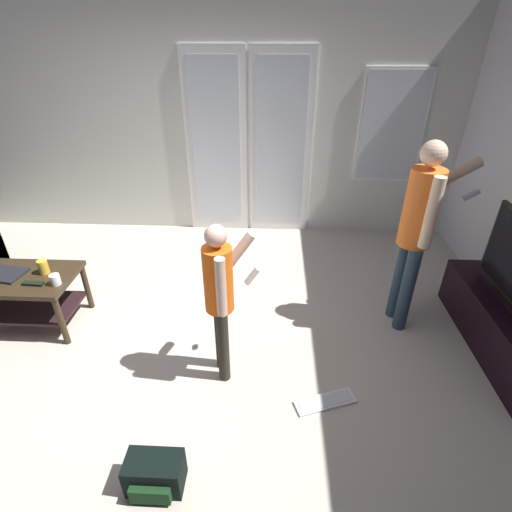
{
  "coord_description": "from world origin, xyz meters",
  "views": [
    {
      "loc": [
        0.82,
        -2.22,
        2.29
      ],
      "look_at": [
        0.7,
        0.28,
        0.82
      ],
      "focal_mm": 27.13,
      "sensor_mm": 36.0,
      "label": 1
    }
  ],
  "objects_px": {
    "tv_stand": "(502,328)",
    "cup_near_edge": "(55,280)",
    "coffee_table": "(26,290)",
    "backpack": "(155,474)",
    "cup_by_laptop": "(43,267)",
    "person_adult": "(419,223)",
    "person_child": "(220,292)",
    "laptop_closed": "(4,274)",
    "tv_remote_black": "(33,284)",
    "loose_keyboard": "(325,402)"
  },
  "relations": [
    {
      "from": "cup_near_edge",
      "to": "tv_stand",
      "type": "bearing_deg",
      "value": -0.35
    },
    {
      "from": "tv_stand",
      "to": "tv_remote_black",
      "type": "bearing_deg",
      "value": 179.9
    },
    {
      "from": "tv_stand",
      "to": "backpack",
      "type": "distance_m",
      "value": 2.8
    },
    {
      "from": "tv_remote_black",
      "to": "cup_near_edge",
      "type": "bearing_deg",
      "value": 7.68
    },
    {
      "from": "coffee_table",
      "to": "cup_near_edge",
      "type": "height_order",
      "value": "cup_near_edge"
    },
    {
      "from": "backpack",
      "to": "cup_by_laptop",
      "type": "xyz_separation_m",
      "value": [
        -1.29,
        1.44,
        0.45
      ]
    },
    {
      "from": "person_child",
      "to": "cup_near_edge",
      "type": "height_order",
      "value": "person_child"
    },
    {
      "from": "laptop_closed",
      "to": "coffee_table",
      "type": "bearing_deg",
      "value": 5.07
    },
    {
      "from": "laptop_closed",
      "to": "cup_near_edge",
      "type": "height_order",
      "value": "cup_near_edge"
    },
    {
      "from": "laptop_closed",
      "to": "cup_near_edge",
      "type": "distance_m",
      "value": 0.52
    },
    {
      "from": "person_adult",
      "to": "backpack",
      "type": "height_order",
      "value": "person_adult"
    },
    {
      "from": "tv_stand",
      "to": "loose_keyboard",
      "type": "bearing_deg",
      "value": -156.76
    },
    {
      "from": "loose_keyboard",
      "to": "laptop_closed",
      "type": "bearing_deg",
      "value": 164.04
    },
    {
      "from": "backpack",
      "to": "cup_near_edge",
      "type": "height_order",
      "value": "cup_near_edge"
    },
    {
      "from": "coffee_table",
      "to": "person_child",
      "type": "bearing_deg",
      "value": -15.41
    },
    {
      "from": "loose_keyboard",
      "to": "laptop_closed",
      "type": "distance_m",
      "value": 2.8
    },
    {
      "from": "backpack",
      "to": "tv_remote_black",
      "type": "xyz_separation_m",
      "value": [
        -1.29,
        1.26,
        0.4
      ]
    },
    {
      "from": "cup_by_laptop",
      "to": "loose_keyboard",
      "type": "bearing_deg",
      "value": -19.16
    },
    {
      "from": "coffee_table",
      "to": "loose_keyboard",
      "type": "height_order",
      "value": "coffee_table"
    },
    {
      "from": "person_child",
      "to": "cup_by_laptop",
      "type": "xyz_separation_m",
      "value": [
        -1.58,
        0.54,
        -0.19
      ]
    },
    {
      "from": "coffee_table",
      "to": "tv_stand",
      "type": "height_order",
      "value": "coffee_table"
    },
    {
      "from": "loose_keyboard",
      "to": "cup_near_edge",
      "type": "height_order",
      "value": "cup_near_edge"
    },
    {
      "from": "tv_stand",
      "to": "tv_remote_black",
      "type": "xyz_separation_m",
      "value": [
        -3.8,
        0.01,
        0.3
      ]
    },
    {
      "from": "loose_keyboard",
      "to": "cup_by_laptop",
      "type": "xyz_separation_m",
      "value": [
        -2.33,
        0.81,
        0.55
      ]
    },
    {
      "from": "person_adult",
      "to": "tv_remote_black",
      "type": "bearing_deg",
      "value": -174.33
    },
    {
      "from": "backpack",
      "to": "loose_keyboard",
      "type": "distance_m",
      "value": 1.22
    },
    {
      "from": "backpack",
      "to": "laptop_closed",
      "type": "relative_size",
      "value": 1.0
    },
    {
      "from": "tv_remote_black",
      "to": "laptop_closed",
      "type": "bearing_deg",
      "value": 161.72
    },
    {
      "from": "coffee_table",
      "to": "laptop_closed",
      "type": "height_order",
      "value": "laptop_closed"
    },
    {
      "from": "cup_by_laptop",
      "to": "tv_stand",
      "type": "bearing_deg",
      "value": -2.73
    },
    {
      "from": "tv_stand",
      "to": "cup_near_edge",
      "type": "xyz_separation_m",
      "value": [
        -3.61,
        0.02,
        0.33
      ]
    },
    {
      "from": "coffee_table",
      "to": "backpack",
      "type": "xyz_separation_m",
      "value": [
        1.47,
        -1.38,
        -0.25
      ]
    },
    {
      "from": "loose_keyboard",
      "to": "cup_by_laptop",
      "type": "distance_m",
      "value": 2.52
    },
    {
      "from": "person_child",
      "to": "cup_by_laptop",
      "type": "height_order",
      "value": "person_child"
    },
    {
      "from": "laptop_closed",
      "to": "tv_stand",
      "type": "bearing_deg",
      "value": 6.31
    },
    {
      "from": "person_child",
      "to": "cup_near_edge",
      "type": "relative_size",
      "value": 13.89
    },
    {
      "from": "coffee_table",
      "to": "laptop_closed",
      "type": "relative_size",
      "value": 2.7
    },
    {
      "from": "cup_by_laptop",
      "to": "tv_remote_black",
      "type": "bearing_deg",
      "value": -91.92
    },
    {
      "from": "coffee_table",
      "to": "person_child",
      "type": "height_order",
      "value": "person_child"
    },
    {
      "from": "person_child",
      "to": "person_adult",
      "type": "bearing_deg",
      "value": 24.34
    },
    {
      "from": "laptop_closed",
      "to": "cup_near_edge",
      "type": "relative_size",
      "value": 3.57
    },
    {
      "from": "loose_keyboard",
      "to": "coffee_table",
      "type": "bearing_deg",
      "value": 163.34
    },
    {
      "from": "laptop_closed",
      "to": "backpack",
      "type": "bearing_deg",
      "value": -32.5
    },
    {
      "from": "tv_stand",
      "to": "tv_remote_black",
      "type": "distance_m",
      "value": 3.81
    },
    {
      "from": "backpack",
      "to": "person_child",
      "type": "bearing_deg",
      "value": 72.0
    },
    {
      "from": "person_adult",
      "to": "cup_by_laptop",
      "type": "distance_m",
      "value": 3.1
    },
    {
      "from": "person_child",
      "to": "loose_keyboard",
      "type": "relative_size",
      "value": 2.73
    },
    {
      "from": "cup_by_laptop",
      "to": "person_adult",
      "type": "bearing_deg",
      "value": 2.45
    },
    {
      "from": "person_adult",
      "to": "person_child",
      "type": "relative_size",
      "value": 1.29
    },
    {
      "from": "coffee_table",
      "to": "laptop_closed",
      "type": "bearing_deg",
      "value": 176.94
    }
  ]
}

